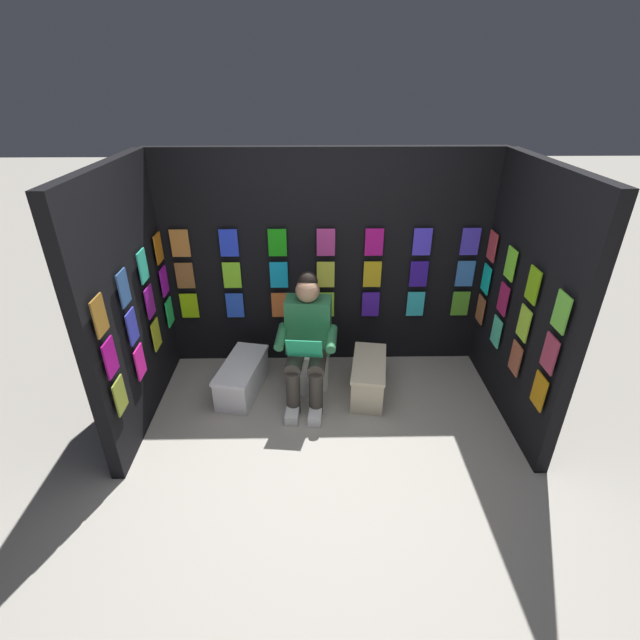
# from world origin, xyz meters

# --- Properties ---
(ground_plane) EXTENTS (30.00, 30.00, 0.00)m
(ground_plane) POSITION_xyz_m (0.00, 0.00, 0.00)
(ground_plane) COLOR #9E998E
(display_wall_back) EXTENTS (3.18, 0.14, 2.12)m
(display_wall_back) POSITION_xyz_m (-0.00, -1.68, 1.06)
(display_wall_back) COLOR black
(display_wall_back) RESTS_ON ground
(display_wall_left) EXTENTS (0.14, 1.63, 2.12)m
(display_wall_left) POSITION_xyz_m (-1.59, -0.82, 1.06)
(display_wall_left) COLOR black
(display_wall_left) RESTS_ON ground
(display_wall_right) EXTENTS (0.14, 1.63, 2.12)m
(display_wall_right) POSITION_xyz_m (1.59, -0.82, 1.06)
(display_wall_right) COLOR black
(display_wall_right) RESTS_ON ground
(toilet) EXTENTS (0.43, 0.57, 0.77)m
(toilet) POSITION_xyz_m (0.16, -1.22, 0.33)
(toilet) COLOR white
(toilet) RESTS_ON ground
(person_reading) EXTENTS (0.55, 0.71, 1.19)m
(person_reading) POSITION_xyz_m (0.18, -1.00, 0.60)
(person_reading) COLOR #286B42
(person_reading) RESTS_ON ground
(comic_longbox_near) EXTENTS (0.46, 0.77, 0.32)m
(comic_longbox_near) POSITION_xyz_m (0.79, -1.06, 0.16)
(comic_longbox_near) COLOR silver
(comic_longbox_near) RESTS_ON ground
(comic_longbox_far) EXTENTS (0.40, 0.72, 0.35)m
(comic_longbox_far) POSITION_xyz_m (-0.39, -1.01, 0.18)
(comic_longbox_far) COLOR beige
(comic_longbox_far) RESTS_ON ground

